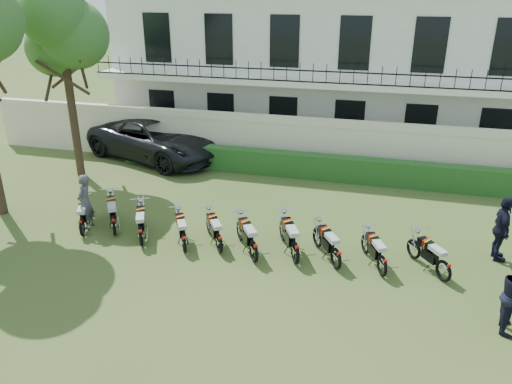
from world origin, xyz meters
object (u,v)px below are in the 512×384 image
motorcycle_0 (81,223)px  motorcycle_5 (254,246)px  motorcycle_6 (295,248)px  suv (156,139)px  tree_west_near (61,27)px  motorcycle_2 (141,232)px  motorcycle_1 (113,221)px  motorcycle_4 (219,239)px  motorcycle_9 (444,266)px  motorcycle_3 (184,238)px  inspector (85,202)px  officer_5 (502,229)px  motorcycle_7 (336,254)px  motorcycle_8 (383,261)px

motorcycle_0 → motorcycle_5: bearing=-26.3°
motorcycle_6 → suv: size_ratio=0.29×
tree_west_near → motorcycle_2: size_ratio=4.38×
motorcycle_1 → motorcycle_4: 3.56m
motorcycle_4 → motorcycle_9: bearing=-32.2°
suv → motorcycle_3: bearing=-129.9°
tree_west_near → inspector: bearing=-54.9°
motorcycle_3 → officer_5: bearing=-16.6°
motorcycle_2 → motorcycle_3: motorcycle_2 is taller
motorcycle_2 → motorcycle_7: bearing=-23.4°
motorcycle_4 → motorcycle_7: bearing=-33.3°
motorcycle_1 → motorcycle_5: 4.70m
motorcycle_9 → suv: suv is taller
motorcycle_4 → motorcycle_7: 3.43m
motorcycle_6 → inspector: 6.99m
motorcycle_0 → motorcycle_7: 7.94m
motorcycle_6 → motorcycle_1: bearing=151.6°
motorcycle_8 → motorcycle_7: bearing=154.2°
motorcycle_6 → inspector: inspector is taller
motorcycle_6 → officer_5: size_ratio=1.00×
motorcycle_1 → motorcycle_6: motorcycle_6 is taller
motorcycle_5 → motorcycle_9: 5.15m
inspector → motorcycle_1: bearing=69.4°
motorcycle_3 → tree_west_near: bearing=114.2°
motorcycle_1 → motorcycle_5: bearing=-37.7°
motorcycle_4 → motorcycle_5: 1.15m
motorcycle_1 → motorcycle_9: 9.82m
motorcycle_4 → motorcycle_6: 2.28m
motorcycle_5 → officer_5: size_ratio=0.91×
motorcycle_2 → motorcycle_8: 7.09m
motorcycle_4 → motorcycle_8: 4.68m
motorcycle_9 → motorcycle_2: bearing=146.7°
motorcycle_1 → motorcycle_3: size_ratio=1.08×
motorcycle_3 → motorcycle_0: bearing=148.6°
motorcycle_5 → suv: suv is taller
motorcycle_6 → motorcycle_3: bearing=157.4°
motorcycle_6 → motorcycle_9: 3.98m
motorcycle_5 → motorcycle_8: motorcycle_5 is taller
inspector → motorcycle_9: bearing=81.1°
suv → officer_5: size_ratio=3.39×
motorcycle_1 → inspector: bearing=134.1°
suv → motorcycle_0: bearing=-152.3°
motorcycle_5 → suv: (-6.74, 7.81, 0.40)m
motorcycle_7 → suv: 11.80m
motorcycle_4 → motorcycle_5: bearing=-45.5°
motorcycle_3 → officer_5: 9.10m
motorcycle_4 → motorcycle_8: bearing=-33.8°
tree_west_near → suv: size_ratio=1.21×
motorcycle_9 → inspector: bearing=142.6°
motorcycle_3 → motorcycle_9: (7.28, 0.33, 0.01)m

